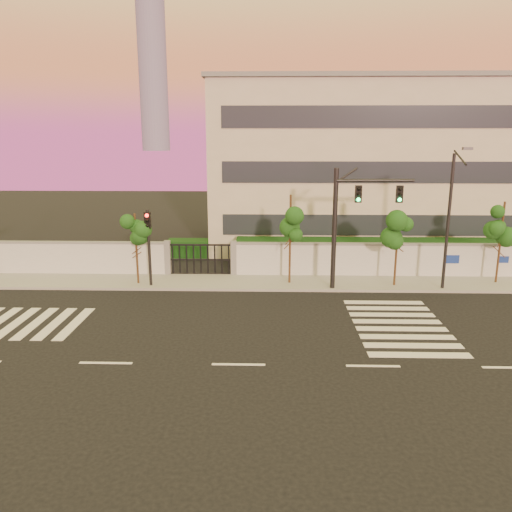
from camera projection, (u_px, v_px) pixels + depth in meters
The scene contains 14 objects.
ground at pixel (239, 365), 18.60m from camera, with size 120.00×120.00×0.00m, color black.
sidewalk at pixel (249, 282), 28.79m from camera, with size 60.00×3.00×0.15m, color gray.
perimeter_wall at pixel (252, 259), 30.01m from camera, with size 60.00×0.36×2.20m.
hedge_row at pixel (270, 253), 32.71m from camera, with size 41.00×4.25×1.80m.
institutional_building at pixel (372, 165), 38.30m from camera, with size 24.40×12.40×12.25m.
distant_skyscraper at pixel (151, 37), 277.80m from camera, with size 16.00×16.00×118.00m.
road_markings at pixel (208, 327), 22.29m from camera, with size 57.00×7.62×0.02m.
street_tree_c at pixel (136, 233), 27.77m from camera, with size 1.40×1.11×4.15m.
street_tree_d at pixel (291, 219), 27.69m from camera, with size 1.55×1.23×5.18m.
street_tree_e at pixel (398, 233), 27.37m from camera, with size 1.47×1.17×4.27m.
street_tree_f at pixel (503, 224), 27.83m from camera, with size 1.46×1.16×4.78m.
traffic_signal_main at pixel (351, 215), 26.55m from camera, with size 4.23×0.43×6.68m.
traffic_signal_secondary at pixel (149, 239), 27.40m from camera, with size 0.34×0.34×4.43m.
streetlight_east at pixel (450, 216), 26.39m from camera, with size 0.46×1.87×7.79m.
Camera 1 is at (1.09, -17.11, 8.31)m, focal length 35.00 mm.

